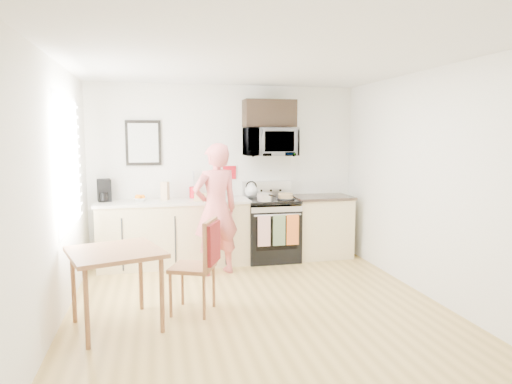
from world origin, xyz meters
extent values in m
plane|color=#A1803E|center=(0.00, 0.00, 0.00)|extent=(4.60, 4.60, 0.00)
cube|color=white|center=(0.00, 2.30, 1.30)|extent=(4.00, 0.04, 2.60)
cube|color=white|center=(0.00, -2.30, 1.30)|extent=(4.00, 0.04, 2.60)
cube|color=white|center=(-2.00, 0.00, 1.30)|extent=(0.04, 4.60, 2.60)
cube|color=white|center=(2.00, 0.00, 1.30)|extent=(0.04, 4.60, 2.60)
cube|color=silver|center=(0.00, 0.00, 2.60)|extent=(4.00, 4.60, 0.04)
cube|color=silver|center=(-1.98, 0.80, 1.55)|extent=(0.02, 1.40, 1.50)
cube|color=white|center=(-1.97, 0.80, 1.55)|extent=(0.01, 1.30, 1.40)
cube|color=#D8BE8B|center=(-0.80, 2.00, 0.45)|extent=(2.10, 0.60, 0.90)
cube|color=silver|center=(-0.80, 2.00, 0.92)|extent=(2.14, 0.64, 0.04)
cube|color=#D8BE8B|center=(1.43, 2.00, 0.45)|extent=(0.84, 0.60, 0.90)
cube|color=black|center=(1.43, 2.00, 0.92)|extent=(0.88, 0.64, 0.04)
cube|color=black|center=(0.63, 1.97, 0.39)|extent=(0.76, 0.65, 0.77)
cube|color=black|center=(0.63, 1.66, 0.45)|extent=(0.61, 0.02, 0.45)
cube|color=silver|center=(0.63, 1.66, 0.78)|extent=(0.74, 0.02, 0.14)
cylinder|color=silver|center=(0.63, 1.61, 0.74)|extent=(0.68, 0.02, 0.02)
cube|color=black|center=(0.63, 1.97, 0.90)|extent=(0.76, 0.65, 0.04)
cube|color=silver|center=(0.63, 2.25, 1.04)|extent=(0.76, 0.08, 0.24)
cube|color=white|center=(0.43, 1.61, 0.52)|extent=(0.18, 0.02, 0.44)
cube|color=#536744|center=(0.65, 1.61, 0.52)|extent=(0.18, 0.02, 0.44)
cube|color=orange|center=(0.85, 1.61, 0.52)|extent=(0.18, 0.02, 0.44)
imported|color=silver|center=(0.63, 2.08, 1.76)|extent=(0.76, 0.51, 0.42)
cube|color=black|center=(0.63, 2.12, 2.18)|extent=(0.76, 0.35, 0.40)
cube|color=black|center=(-1.20, 2.28, 1.75)|extent=(0.50, 0.03, 0.65)
cube|color=silver|center=(-1.20, 2.26, 1.75)|extent=(0.42, 0.01, 0.56)
cube|color=#A70E19|center=(0.05, 2.28, 1.30)|extent=(0.20, 0.02, 0.20)
imported|color=#CE4638|center=(-0.27, 1.45, 0.88)|extent=(0.74, 0.59, 1.76)
cube|color=brown|center=(-1.44, -0.07, 0.75)|extent=(0.82, 0.82, 0.04)
cylinder|color=brown|center=(-1.66, -0.50, 0.36)|extent=(0.05, 0.05, 0.73)
cylinder|color=brown|center=(-1.02, -0.28, 0.36)|extent=(0.05, 0.05, 0.73)
cylinder|color=brown|center=(-1.87, 0.15, 0.36)|extent=(0.05, 0.05, 0.73)
cylinder|color=brown|center=(-1.23, 0.36, 0.36)|extent=(0.05, 0.05, 0.73)
cube|color=brown|center=(-0.69, 0.16, 0.48)|extent=(0.55, 0.55, 0.04)
cube|color=brown|center=(-0.51, 0.08, 0.74)|extent=(0.20, 0.40, 0.50)
cube|color=#611410|center=(-0.49, 0.07, 0.75)|extent=(0.21, 0.37, 0.42)
cylinder|color=brown|center=(-0.93, 0.07, 0.23)|extent=(0.03, 0.03, 0.46)
cylinder|color=brown|center=(-0.60, -0.07, 0.23)|extent=(0.03, 0.03, 0.46)
cylinder|color=brown|center=(-0.79, 0.39, 0.23)|extent=(0.03, 0.03, 0.46)
cylinder|color=brown|center=(-0.46, 0.26, 0.23)|extent=(0.03, 0.03, 0.46)
cube|color=brown|center=(-0.16, 2.22, 1.05)|extent=(0.13, 0.16, 0.22)
cylinder|color=#A70E19|center=(-0.50, 2.21, 1.02)|extent=(0.13, 0.13, 0.16)
imported|color=white|center=(-1.27, 2.04, 0.96)|extent=(0.21, 0.21, 0.05)
cube|color=tan|center=(-0.91, 2.07, 1.07)|extent=(0.13, 0.13, 0.26)
cube|color=black|center=(-1.75, 2.13, 1.10)|extent=(0.21, 0.24, 0.31)
cylinder|color=black|center=(-1.75, 2.04, 1.02)|extent=(0.12, 0.12, 0.12)
cube|color=#DCB673|center=(-0.38, 1.89, 0.99)|extent=(0.28, 0.14, 0.10)
cylinder|color=black|center=(0.82, 1.88, 0.93)|extent=(0.27, 0.27, 0.01)
cylinder|color=tan|center=(0.82, 1.88, 0.98)|extent=(0.22, 0.22, 0.07)
sphere|color=white|center=(0.37, 2.20, 1.02)|extent=(0.20, 0.20, 0.20)
cone|color=white|center=(0.37, 2.20, 1.13)|extent=(0.06, 0.06, 0.06)
torus|color=black|center=(0.37, 2.20, 1.09)|extent=(0.18, 0.02, 0.18)
cylinder|color=silver|center=(0.47, 1.75, 0.98)|extent=(0.22, 0.22, 0.11)
cylinder|color=black|center=(0.53, 1.59, 1.03)|extent=(0.09, 0.19, 0.02)
camera|label=1|loc=(-1.05, -4.51, 1.85)|focal=32.00mm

